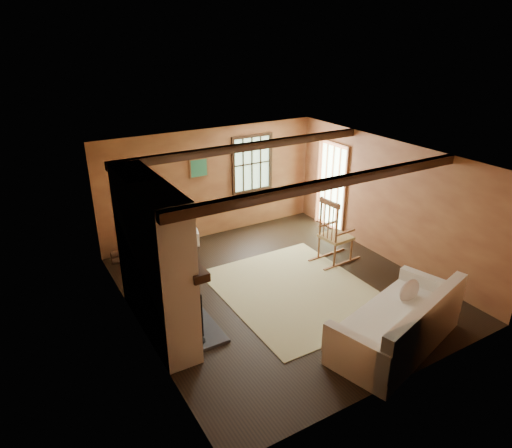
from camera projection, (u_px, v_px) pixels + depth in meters
ground at (280, 288)px, 8.19m from camera, size 5.50×5.50×0.00m
room_envelope at (285, 197)px, 7.85m from camera, size 5.02×5.52×2.44m
fireplace at (155, 265)px, 6.71m from camera, size 1.02×2.30×2.40m
rug at (296, 290)px, 8.12m from camera, size 2.50×3.00×0.01m
rocking_chair at (334, 235)px, 8.95m from camera, size 0.99×0.58×1.33m
sofa at (400, 327)px, 6.60m from camera, size 2.45×1.57×0.92m
firewood_pile at (129, 254)px, 9.15m from camera, size 0.73×0.13×0.26m
laundry_basket at (187, 238)px, 9.80m from camera, size 0.58×0.50×0.30m
basket_pillow at (186, 228)px, 9.71m from camera, size 0.41×0.35×0.18m
armchair at (164, 243)px, 9.05m from camera, size 1.11×1.11×0.74m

